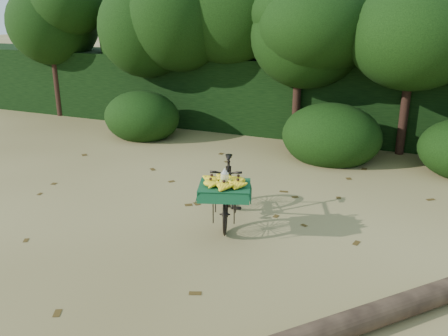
% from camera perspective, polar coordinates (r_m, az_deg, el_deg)
% --- Properties ---
extents(ground, '(80.00, 80.00, 0.00)m').
position_cam_1_polar(ground, '(6.73, -7.50, -7.89)').
color(ground, tan).
rests_on(ground, ground).
extents(vendor_bicycle, '(1.06, 1.75, 0.94)m').
position_cam_1_polar(vendor_bicycle, '(6.88, 0.41, -2.67)').
color(vendor_bicycle, black).
rests_on(vendor_bicycle, ground).
extents(fallen_log, '(2.54, 2.80, 0.25)m').
position_cam_1_polar(fallen_log, '(4.82, 12.72, -18.51)').
color(fallen_log, brown).
rests_on(fallen_log, ground).
extents(hedge_backdrop, '(26.00, 1.80, 1.80)m').
position_cam_1_polar(hedge_backdrop, '(12.05, 7.64, 8.67)').
color(hedge_backdrop, black).
rests_on(hedge_backdrop, ground).
extents(tree_row, '(14.50, 2.00, 4.00)m').
position_cam_1_polar(tree_row, '(11.33, 3.50, 13.78)').
color(tree_row, black).
rests_on(tree_row, ground).
extents(bush_clumps, '(8.80, 1.70, 0.90)m').
position_cam_1_polar(bush_clumps, '(10.13, 7.19, 4.12)').
color(bush_clumps, black).
rests_on(bush_clumps, ground).
extents(leaf_litter, '(7.00, 7.30, 0.01)m').
position_cam_1_polar(leaf_litter, '(7.24, -4.92, -5.74)').
color(leaf_litter, '#463312').
rests_on(leaf_litter, ground).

